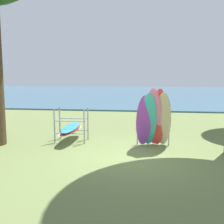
{
  "coord_description": "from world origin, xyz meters",
  "views": [
    {
      "loc": [
        0.46,
        -7.89,
        2.45
      ],
      "look_at": [
        -0.84,
        1.84,
        1.1
      ],
      "focal_mm": 43.67,
      "sensor_mm": 36.0,
      "label": 1
    }
  ],
  "objects": [
    {
      "name": "lake_water",
      "position": [
        0.0,
        28.04,
        0.05
      ],
      "size": [
        80.0,
        36.0,
        0.1
      ],
      "primitive_type": "cube",
      "color": "#38607A",
      "rests_on": "ground"
    },
    {
      "name": "leaning_board_pile",
      "position": [
        0.65,
        1.22,
        0.96
      ],
      "size": [
        1.25,
        1.02,
        2.04
      ],
      "color": "purple",
      "rests_on": "ground"
    },
    {
      "name": "ground_plane",
      "position": [
        0.0,
        0.0,
        0.0
      ],
      "size": [
        80.0,
        80.0,
        0.0
      ],
      "primitive_type": "plane",
      "color": "olive"
    },
    {
      "name": "board_storage_rack",
      "position": [
        -2.36,
        1.71,
        0.47
      ],
      "size": [
        1.15,
        2.13,
        1.25
      ],
      "color": "#9EA0A5",
      "rests_on": "ground"
    }
  ]
}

